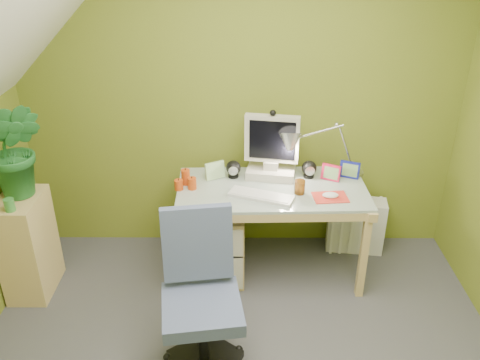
{
  "coord_description": "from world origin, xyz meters",
  "views": [
    {
      "loc": [
        0.01,
        -1.91,
        2.36
      ],
      "look_at": [
        0.0,
        1.0,
        0.85
      ],
      "focal_mm": 38.0,
      "sensor_mm": 36.0,
      "label": 1
    }
  ],
  "objects_px": {
    "monitor": "(272,141)",
    "radiator": "(356,225)",
    "desk": "(271,230)",
    "potted_plant": "(16,150)",
    "task_chair": "(202,307)",
    "side_ledge": "(28,245)",
    "desk_lamp": "(337,137)"
  },
  "relations": [
    {
      "from": "monitor",
      "to": "desk_lamp",
      "type": "xyz_separation_m",
      "value": [
        0.45,
        0.0,
        0.03
      ]
    },
    {
      "from": "desk",
      "to": "radiator",
      "type": "relative_size",
      "value": 3.01
    },
    {
      "from": "side_ledge",
      "to": "task_chair",
      "type": "relative_size",
      "value": 0.82
    },
    {
      "from": "desk",
      "to": "radiator",
      "type": "bearing_deg",
      "value": 20.68
    },
    {
      "from": "monitor",
      "to": "task_chair",
      "type": "bearing_deg",
      "value": -101.84
    },
    {
      "from": "potted_plant",
      "to": "task_chair",
      "type": "xyz_separation_m",
      "value": [
        1.2,
        -0.76,
        -0.61
      ]
    },
    {
      "from": "desk",
      "to": "desk_lamp",
      "type": "relative_size",
      "value": 2.15
    },
    {
      "from": "monitor",
      "to": "potted_plant",
      "type": "relative_size",
      "value": 0.83
    },
    {
      "from": "potted_plant",
      "to": "radiator",
      "type": "distance_m",
      "value": 2.5
    },
    {
      "from": "desk",
      "to": "potted_plant",
      "type": "bearing_deg",
      "value": -175.59
    },
    {
      "from": "desk_lamp",
      "to": "task_chair",
      "type": "bearing_deg",
      "value": -129.41
    },
    {
      "from": "monitor",
      "to": "desk_lamp",
      "type": "bearing_deg",
      "value": 9.3
    },
    {
      "from": "potted_plant",
      "to": "task_chair",
      "type": "height_order",
      "value": "potted_plant"
    },
    {
      "from": "radiator",
      "to": "side_ledge",
      "type": "bearing_deg",
      "value": -160.29
    },
    {
      "from": "monitor",
      "to": "radiator",
      "type": "bearing_deg",
      "value": 17.64
    },
    {
      "from": "desk",
      "to": "monitor",
      "type": "distance_m",
      "value": 0.64
    },
    {
      "from": "desk_lamp",
      "to": "task_chair",
      "type": "height_order",
      "value": "desk_lamp"
    },
    {
      "from": "potted_plant",
      "to": "side_ledge",
      "type": "bearing_deg",
      "value": -127.02
    },
    {
      "from": "monitor",
      "to": "potted_plant",
      "type": "xyz_separation_m",
      "value": [
        -1.63,
        -0.35,
        0.09
      ]
    },
    {
      "from": "monitor",
      "to": "radiator",
      "type": "distance_m",
      "value": 1.02
    },
    {
      "from": "desk",
      "to": "side_ledge",
      "type": "relative_size",
      "value": 1.78
    },
    {
      "from": "side_ledge",
      "to": "radiator",
      "type": "xyz_separation_m",
      "value": [
        2.35,
        0.5,
        -0.15
      ]
    },
    {
      "from": "task_chair",
      "to": "radiator",
      "type": "height_order",
      "value": "task_chair"
    },
    {
      "from": "radiator",
      "to": "task_chair",
      "type": "bearing_deg",
      "value": -124.95
    },
    {
      "from": "side_ledge",
      "to": "radiator",
      "type": "relative_size",
      "value": 1.69
    },
    {
      "from": "desk_lamp",
      "to": "task_chair",
      "type": "xyz_separation_m",
      "value": [
        -0.88,
        -1.11,
        -0.55
      ]
    },
    {
      "from": "task_chair",
      "to": "radiator",
      "type": "bearing_deg",
      "value": 39.02
    },
    {
      "from": "potted_plant",
      "to": "task_chair",
      "type": "bearing_deg",
      "value": -32.08
    },
    {
      "from": "side_ledge",
      "to": "radiator",
      "type": "height_order",
      "value": "side_ledge"
    },
    {
      "from": "monitor",
      "to": "desk",
      "type": "bearing_deg",
      "value": -80.7
    },
    {
      "from": "monitor",
      "to": "task_chair",
      "type": "height_order",
      "value": "monitor"
    },
    {
      "from": "side_ledge",
      "to": "desk_lamp",
      "type": "bearing_deg",
      "value": 10.75
    }
  ]
}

